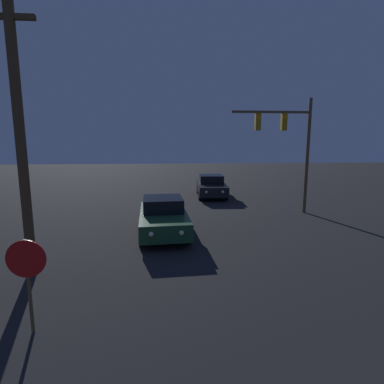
% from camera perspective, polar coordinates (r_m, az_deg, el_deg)
% --- Properties ---
extents(car_near, '(2.22, 4.76, 1.55)m').
position_cam_1_polar(car_near, '(13.00, -5.50, -4.60)').
color(car_near, '#1E4728').
rests_on(car_near, ground_plane).
extents(car_far, '(2.20, 4.75, 1.55)m').
position_cam_1_polar(car_far, '(21.87, 3.69, 1.15)').
color(car_far, black).
rests_on(car_far, ground_plane).
extents(traffic_signal_mast, '(4.36, 0.30, 6.25)m').
position_cam_1_polar(traffic_signal_mast, '(17.21, 18.05, 9.74)').
color(traffic_signal_mast, brown).
rests_on(traffic_signal_mast, ground_plane).
extents(stop_sign, '(0.78, 0.07, 2.01)m').
position_cam_1_polar(stop_sign, '(7.00, -28.90, -12.71)').
color(stop_sign, brown).
rests_on(stop_sign, ground_plane).
extents(utility_pole, '(1.34, 0.28, 7.98)m').
position_cam_1_polar(utility_pole, '(9.82, -29.95, 9.44)').
color(utility_pole, '#4C3823').
rests_on(utility_pole, ground_plane).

